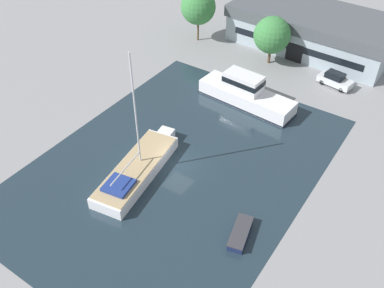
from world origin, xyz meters
name	(u,v)px	position (x,y,z in m)	size (l,w,h in m)	color
ground_plane	(178,165)	(0.00, 0.00, 0.00)	(440.00, 440.00, 0.00)	gray
water_canal	(178,165)	(0.00, 0.00, 0.00)	(24.85, 34.14, 0.01)	#1E2D38
warehouse_building	(313,29)	(1.10, 31.27, 2.64)	(23.16, 12.09, 5.22)	#99A8B2
quay_tree_near_building	(272,35)	(-1.72, 23.67, 4.02)	(4.84, 4.84, 6.45)	brown
quay_tree_by_water	(198,7)	(-13.40, 23.91, 5.04)	(4.96, 4.96, 7.52)	brown
parked_car	(335,80)	(7.68, 23.01, 0.86)	(4.44, 2.43, 1.73)	silver
sailboat_moored	(137,169)	(-2.48, -3.15, 0.69)	(5.07, 12.46, 12.78)	white
motor_cruiser	(246,93)	(0.25, 13.36, 1.34)	(11.94, 4.13, 3.70)	white
small_dinghy	(240,233)	(9.38, -4.12, 0.36)	(2.16, 3.91, 0.70)	#19234C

